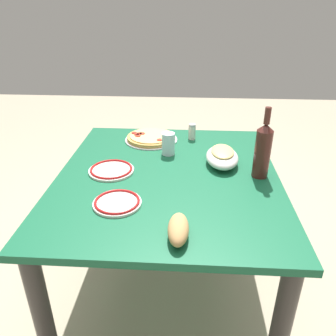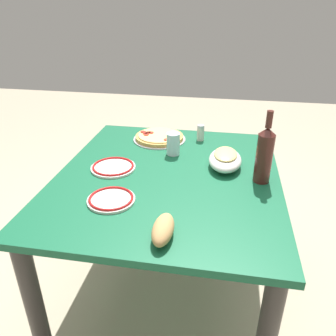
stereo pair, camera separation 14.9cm
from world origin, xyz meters
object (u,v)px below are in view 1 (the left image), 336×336
Objects in this scene: water_glass at (168,144)px; spice_shaker at (192,132)px; side_plate_far at (117,202)px; side_plate_near at (111,170)px; pepperoni_pizza at (151,138)px; dining_table at (168,197)px; baked_pasta_dish at (222,156)px; bread_loaf at (178,229)px; wine_bottle at (263,150)px.

water_glass is 1.27× the size of spice_shaker.
side_plate_near is at bearing 16.71° from side_plate_far.
pepperoni_pizza is 0.65m from side_plate_far.
spice_shaker reaches higher than pepperoni_pizza.
dining_table is 6.07× the size of side_plate_far.
spice_shaker reaches higher than dining_table.
bread_loaf is (-0.56, 0.19, -0.01)m from baked_pasta_dish.
bread_loaf is (-0.18, -0.24, 0.02)m from side_plate_far.
water_glass reaches higher than side_plate_far.
baked_pasta_dish is at bearing -64.53° from dining_table.
side_plate_near is at bearing 159.98° from pepperoni_pizza.
pepperoni_pizza reaches higher than side_plate_far.
pepperoni_pizza is 0.46m from baked_pasta_dish.
side_plate_far reaches higher than dining_table.
wine_bottle is 1.53× the size of side_plate_near.
side_plate_near is 0.55m from bread_loaf.
bread_loaf is (-0.65, -0.07, -0.02)m from water_glass.
spice_shaker is (0.03, -0.22, 0.03)m from pepperoni_pizza.
pepperoni_pizza is at bearing 12.20° from bread_loaf.
water_glass is 0.24m from spice_shaker.
side_plate_near reaches higher than dining_table.
bread_loaf is (-0.45, 0.34, -0.10)m from wine_bottle.
side_plate_far is (-0.27, -0.08, 0.00)m from side_plate_near.
wine_bottle is (-0.38, -0.52, 0.11)m from pepperoni_pizza.
pepperoni_pizza is 1.20× the size of baked_pasta_dish.
wine_bottle reaches higher than dining_table.
side_plate_far is at bearing 174.72° from pepperoni_pizza.
bread_loaf is at bearing -173.58° from water_glass.
spice_shaker is at bearing -14.08° from dining_table.
side_plate_near is at bearing 35.57° from bread_loaf.
wine_bottle is at bearing -89.99° from side_plate_near.
spice_shaker is (0.31, 0.14, 0.00)m from baked_pasta_dish.
pepperoni_pizza is 0.85m from bread_loaf.
baked_pasta_dish reaches higher than pepperoni_pizza.
wine_bottle is 0.52m from spice_shaker.
baked_pasta_dish is 0.57m from side_plate_far.
pepperoni_pizza is 1.41× the size of side_plate_near.
wine_bottle is 1.68× the size of side_plate_far.
wine_bottle is 2.82× the size of water_glass.
wine_bottle is at bearing -65.45° from side_plate_far.
side_plate_far is 0.30m from bread_loaf.
wine_bottle reaches higher than water_glass.
baked_pasta_dish is at bearing -77.68° from side_plate_near.
bread_loaf is (-0.44, -0.06, 0.15)m from dining_table.
side_plate_near is (-0.38, 0.14, -0.01)m from pepperoni_pizza.
spice_shaker is at bearing -41.20° from side_plate_near.
dining_table is at bearing 115.47° from baked_pasta_dish.
bread_loaf is at bearing -144.43° from side_plate_near.
spice_shaker reaches higher than side_plate_far.
water_glass is 0.50m from side_plate_far.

